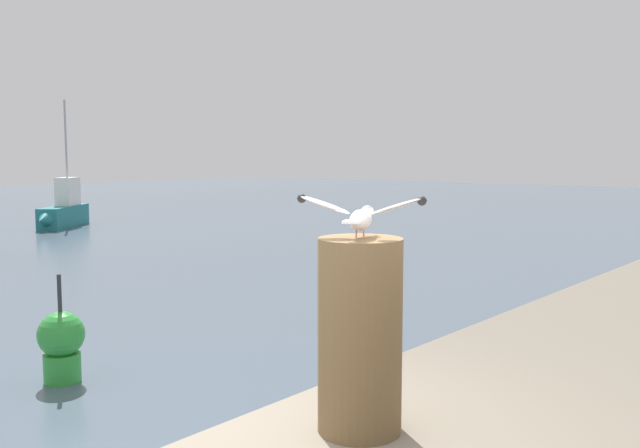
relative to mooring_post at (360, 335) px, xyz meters
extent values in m
cylinder|color=brown|center=(0.00, 0.00, 0.00)|extent=(0.40, 0.40, 0.93)
cylinder|color=#C67060|center=(0.00, -0.02, 0.48)|extent=(0.01, 0.01, 0.04)
cylinder|color=#C67060|center=(-0.02, 0.01, 0.48)|extent=(0.01, 0.01, 0.04)
ellipsoid|color=white|center=(0.00, 0.00, 0.55)|extent=(0.25, 0.17, 0.10)
sphere|color=white|center=(0.12, 0.05, 0.58)|extent=(0.06, 0.06, 0.06)
cone|color=gold|center=(0.17, 0.07, 0.58)|extent=(0.05, 0.04, 0.02)
cube|color=white|center=(-0.13, -0.06, 0.56)|extent=(0.10, 0.10, 0.01)
ellipsoid|color=white|center=(0.06, -0.16, 0.62)|extent=(0.21, 0.28, 0.10)
sphere|color=#3B3B3B|center=(0.10, -0.27, 0.65)|extent=(0.04, 0.04, 0.04)
ellipsoid|color=white|center=(-0.08, 0.16, 0.62)|extent=(0.21, 0.28, 0.10)
sphere|color=#3B3B3B|center=(-0.12, 0.26, 0.65)|extent=(0.04, 0.04, 0.04)
cube|color=#1E7075|center=(10.72, 22.46, -1.49)|extent=(2.90, 2.53, 0.82)
cone|color=#1E7075|center=(9.36, 21.38, -1.45)|extent=(1.01, 1.01, 0.72)
cube|color=white|center=(11.07, 22.74, -0.54)|extent=(1.26, 1.17, 1.08)
cylinder|color=#A5A5A8|center=(11.07, 22.74, 1.50)|extent=(0.08, 0.08, 2.99)
cylinder|color=green|center=(1.53, 5.72, -1.72)|extent=(0.44, 0.44, 0.35)
sphere|color=green|center=(1.53, 5.72, -1.31)|extent=(0.56, 0.56, 0.56)
cylinder|color=#2D2D2D|center=(1.53, 5.72, -0.82)|extent=(0.05, 0.05, 0.50)
camera|label=1|loc=(-2.51, -1.91, 0.85)|focal=38.02mm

